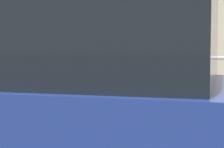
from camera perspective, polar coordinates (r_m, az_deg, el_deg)
name	(u,v)px	position (r m, az deg, el deg)	size (l,w,h in m)	color
sidewalk_curb	(125,140)	(5.50, 1.97, -9.82)	(36.00, 2.75, 0.16)	#9E9B93
parking_meter	(132,71)	(4.39, 2.97, 0.47)	(0.16, 0.17, 1.34)	slate
pedestrian_at_meter	(79,74)	(4.61, -4.85, 0.00)	(0.60, 0.50, 1.61)	black
parked_hatchback_blue	(79,113)	(2.76, -4.90, -5.71)	(4.00, 1.76, 1.81)	navy
background_railing	(142,75)	(6.48, 4.53, -0.12)	(24.06, 0.06, 1.09)	gray
backdrop_wall	(160,30)	(8.23, 7.13, 6.55)	(32.00, 0.50, 3.54)	#ADA38E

